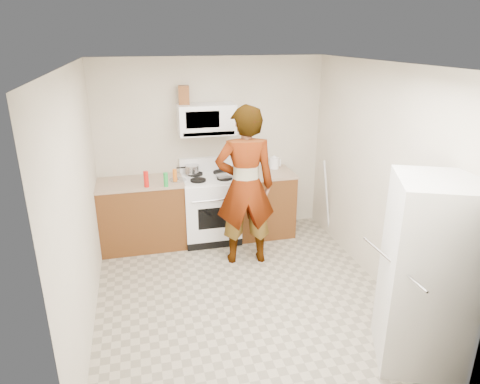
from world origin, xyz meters
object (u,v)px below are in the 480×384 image
object	(u,v)px
gas_range	(210,207)
fridge	(429,275)
microwave	(207,119)
kettle	(274,163)
saucepan	(192,169)
person	(245,187)

from	to	relation	value
gas_range	fridge	world-z (taller)	fridge
microwave	kettle	xyz separation A→B (m)	(0.98, 0.02, -0.68)
fridge	saucepan	distance (m)	3.39
saucepan	person	bearing A→B (deg)	-58.49
saucepan	kettle	bearing A→B (deg)	0.10
microwave	saucepan	bearing A→B (deg)	174.50
fridge	saucepan	bearing A→B (deg)	142.15
kettle	saucepan	distance (m)	1.20
fridge	kettle	xyz separation A→B (m)	(-0.41, 2.98, 0.17)
kettle	fridge	bearing A→B (deg)	-63.54
microwave	saucepan	xyz separation A→B (m)	(-0.22, 0.02, -0.69)
microwave	kettle	distance (m)	1.19
person	saucepan	bearing A→B (deg)	-52.29
microwave	person	bearing A→B (deg)	-69.61
gas_range	saucepan	world-z (taller)	gas_range
person	fridge	distance (m)	2.36
gas_range	microwave	distance (m)	1.22
person	kettle	size ratio (longest dim) A/B	12.58
microwave	gas_range	bearing A→B (deg)	-90.00
person	kettle	world-z (taller)	person
gas_range	fridge	size ratio (longest dim) A/B	0.66
fridge	kettle	world-z (taller)	fridge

